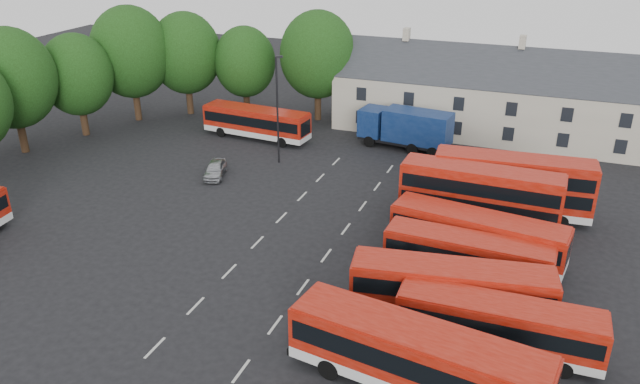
% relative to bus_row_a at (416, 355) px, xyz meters
% --- Properties ---
extents(ground, '(140.00, 140.00, 0.00)m').
position_rel_bus_row_a_xyz_m(ground, '(-13.22, 8.27, -2.06)').
color(ground, black).
rests_on(ground, ground).
extents(lane_markings, '(5.15, 33.80, 0.01)m').
position_rel_bus_row_a_xyz_m(lane_markings, '(-10.72, 10.27, -2.05)').
color(lane_markings, beige).
rests_on(lane_markings, ground).
extents(treeline, '(29.92, 32.59, 12.01)m').
position_rel_bus_row_a_xyz_m(treeline, '(-33.96, 27.63, 4.62)').
color(treeline, black).
rests_on(treeline, ground).
extents(terrace_houses, '(35.70, 7.13, 10.06)m').
position_rel_bus_row_a_xyz_m(terrace_houses, '(0.78, 38.27, 1.80)').
color(terrace_houses, beige).
rests_on(terrace_houses, ground).
extents(bus_row_a, '(12.39, 4.52, 3.43)m').
position_rel_bus_row_a_xyz_m(bus_row_a, '(0.00, 0.00, 0.00)').
color(bus_row_a, silver).
rests_on(bus_row_a, ground).
extents(bus_row_b, '(10.23, 2.59, 2.88)m').
position_rel_bus_row_a_xyz_m(bus_row_b, '(3.22, 4.39, -0.33)').
color(bus_row_b, silver).
rests_on(bus_row_b, ground).
extents(bus_row_c, '(11.24, 4.22, 3.11)m').
position_rel_bus_row_a_xyz_m(bus_row_c, '(0.45, 6.67, -0.19)').
color(bus_row_c, silver).
rests_on(bus_row_c, ground).
extents(bus_row_d, '(10.08, 2.70, 2.83)m').
position_rel_bus_row_a_xyz_m(bus_row_d, '(0.70, 10.79, -0.36)').
color(bus_row_d, silver).
rests_on(bus_row_d, ground).
extents(bus_row_e, '(11.30, 4.06, 3.13)m').
position_rel_bus_row_a_xyz_m(bus_row_e, '(0.91, 13.39, -0.18)').
color(bus_row_e, silver).
rests_on(bus_row_e, ground).
extents(bus_dd_south, '(11.04, 2.78, 4.51)m').
position_rel_bus_row_a_xyz_m(bus_dd_south, '(0.37, 17.90, 0.51)').
color(bus_dd_south, silver).
rests_on(bus_dd_south, ground).
extents(bus_dd_north, '(11.37, 3.44, 4.60)m').
position_rel_bus_row_a_xyz_m(bus_dd_north, '(2.31, 20.70, 0.56)').
color(bus_dd_north, silver).
rests_on(bus_dd_north, ground).
extents(bus_north, '(11.01, 3.40, 3.06)m').
position_rel_bus_row_a_xyz_m(bus_north, '(-22.61, 29.32, -0.22)').
color(bus_north, silver).
rests_on(bus_north, ground).
extents(box_truck, '(8.92, 3.79, 3.78)m').
position_rel_bus_row_a_xyz_m(box_truck, '(-8.24, 31.80, 0.07)').
color(box_truck, black).
rests_on(box_truck, ground).
extents(silver_car, '(2.74, 4.18, 1.32)m').
position_rel_bus_row_a_xyz_m(silver_car, '(-21.64, 19.41, -1.40)').
color(silver_car, '#A4A7AC').
rests_on(silver_car, ground).
extents(lamppost, '(0.66, 0.42, 9.56)m').
position_rel_bus_row_a_xyz_m(lamppost, '(-17.92, 24.27, 3.04)').
color(lamppost, black).
rests_on(lamppost, ground).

